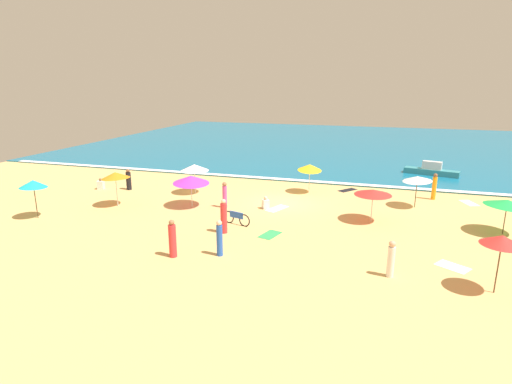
{
  "coord_description": "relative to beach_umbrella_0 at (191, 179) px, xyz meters",
  "views": [
    {
      "loc": [
        6.14,
        -25.49,
        7.77
      ],
      "look_at": [
        -1.62,
        -0.69,
        0.8
      ],
      "focal_mm": 28.98,
      "sensor_mm": 36.0,
      "label": 1
    }
  ],
  "objects": [
    {
      "name": "beachgoer_1",
      "position": [
        2.1,
        0.4,
        -0.95
      ],
      "size": [
        0.31,
        0.31,
        1.67
      ],
      "color": "#D84CA5",
      "rests_on": "ground_plane"
    },
    {
      "name": "beach_umbrella_7",
      "position": [
        15.91,
        -6.77,
        0.34
      ],
      "size": [
        2.08,
        2.08,
        2.34
      ],
      "color": "#4C3823",
      "rests_on": "ground_plane"
    },
    {
      "name": "wave_breaker_foam",
      "position": [
        5.36,
        8.79,
        -1.68
      ],
      "size": [
        57.0,
        0.7,
        0.01
      ],
      "primitive_type": "cube",
      "color": "white",
      "rests_on": "ocean_water"
    },
    {
      "name": "parked_bicycle",
      "position": [
        3.89,
        -2.37,
        -1.4
      ],
      "size": [
        1.76,
        0.57,
        0.76
      ],
      "color": "black",
      "rests_on": "ground_plane"
    },
    {
      "name": "beach_umbrella_0",
      "position": [
        0.0,
        0.0,
        0.0
      ],
      "size": [
        3.24,
        3.25,
        2.11
      ],
      "color": "silver",
      "rests_on": "ground_plane"
    },
    {
      "name": "beachgoer_6",
      "position": [
        -6.35,
        2.5,
        -1.05
      ],
      "size": [
        0.48,
        0.48,
        1.56
      ],
      "color": "black",
      "rests_on": "ground_plane"
    },
    {
      "name": "beachgoer_3",
      "position": [
        4.64,
        -6.65,
        -0.94
      ],
      "size": [
        0.35,
        0.35,
        1.72
      ],
      "color": "blue",
      "rests_on": "ground_plane"
    },
    {
      "name": "beach_umbrella_4",
      "position": [
        -4.63,
        -1.33,
        0.24
      ],
      "size": [
        2.27,
        2.26,
        2.28
      ],
      "color": "silver",
      "rests_on": "ground_plane"
    },
    {
      "name": "small_boat_0",
      "position": [
        15.49,
        14.18,
        -1.31
      ],
      "size": [
        4.47,
        1.99,
        1.15
      ],
      "color": "teal",
      "rests_on": "ocean_water"
    },
    {
      "name": "ground_plane",
      "position": [
        5.36,
        2.49,
        -1.78
      ],
      "size": [
        60.0,
        60.0,
        0.0
      ],
      "primitive_type": "plane",
      "color": "#E5B26B"
    },
    {
      "name": "beachgoer_0",
      "position": [
        14.94,
        6.41,
        -0.89
      ],
      "size": [
        0.36,
        0.36,
        1.81
      ],
      "color": "orange",
      "rests_on": "ground_plane"
    },
    {
      "name": "beach_umbrella_1",
      "position": [
        17.82,
        0.43,
        -0.1
      ],
      "size": [
        2.88,
        2.87,
        1.94
      ],
      "color": "#4C3823",
      "rests_on": "ground_plane"
    },
    {
      "name": "beach_towel_2",
      "position": [
        5.34,
        1.18,
        -1.77
      ],
      "size": [
        1.29,
        1.82,
        0.01
      ],
      "color": "white",
      "rests_on": "ground_plane"
    },
    {
      "name": "beach_towel_4",
      "position": [
        9.16,
        7.16,
        -1.77
      ],
      "size": [
        1.43,
        1.6,
        0.01
      ],
      "color": "black",
      "rests_on": "ground_plane"
    },
    {
      "name": "beach_umbrella_6",
      "position": [
        11.09,
        0.41,
        -0.05
      ],
      "size": [
        2.28,
        2.28,
        1.9
      ],
      "color": "silver",
      "rests_on": "ground_plane"
    },
    {
      "name": "beachgoer_7",
      "position": [
        2.65,
        -7.41,
        -0.94
      ],
      "size": [
        0.47,
        0.47,
        1.78
      ],
      "color": "red",
      "rests_on": "ground_plane"
    },
    {
      "name": "beach_umbrella_2",
      "position": [
        -1.19,
        3.0,
        0.1
      ],
      "size": [
        2.51,
        2.52,
        2.13
      ],
      "color": "silver",
      "rests_on": "ground_plane"
    },
    {
      "name": "beachgoer_9",
      "position": [
        3.72,
        -3.83,
        -0.9
      ],
      "size": [
        0.35,
        0.35,
        1.85
      ],
      "color": "red",
      "rests_on": "ground_plane"
    },
    {
      "name": "ocean_water",
      "position": [
        5.36,
        30.49,
        -1.73
      ],
      "size": [
        60.0,
        44.0,
        0.1
      ],
      "primitive_type": "cube",
      "color": "#146B93",
      "rests_on": "ground_plane"
    },
    {
      "name": "beach_towel_3",
      "position": [
        14.73,
        -4.77,
        -1.77
      ],
      "size": [
        1.57,
        1.43,
        0.01
      ],
      "color": "white",
      "rests_on": "ground_plane"
    },
    {
      "name": "beach_towel_1",
      "position": [
        6.14,
        -3.41,
        -1.77
      ],
      "size": [
        1.11,
        1.53,
        0.01
      ],
      "color": "green",
      "rests_on": "ground_plane"
    },
    {
      "name": "beach_umbrella_3",
      "position": [
        6.56,
        5.58,
        0.09
      ],
      "size": [
        2.27,
        2.28,
        2.19
      ],
      "color": "silver",
      "rests_on": "ground_plane"
    },
    {
      "name": "beachgoer_4",
      "position": [
        4.63,
        0.97,
        -1.44
      ],
      "size": [
        0.54,
        0.54,
        0.81
      ],
      "color": "white",
      "rests_on": "ground_plane"
    },
    {
      "name": "beach_towel_0",
      "position": [
        17.14,
        6.15,
        -1.77
      ],
      "size": [
        1.19,
        1.61,
        0.01
      ],
      "color": "white",
      "rests_on": "ground_plane"
    },
    {
      "name": "beachgoer_2",
      "position": [
        -8.44,
        2.0,
        -1.44
      ],
      "size": [
        0.55,
        0.55,
        0.83
      ],
      "color": "white",
      "rests_on": "ground_plane"
    },
    {
      "name": "beach_umbrella_5",
      "position": [
        13.65,
        4.07,
        0.09
      ],
      "size": [
        2.49,
        2.48,
        2.11
      ],
      "color": "#4C3823",
      "rests_on": "ground_plane"
    },
    {
      "name": "beach_umbrella_8",
      "position": [
        -7.64,
        -4.82,
        0.29
      ],
      "size": [
        2.16,
        2.16,
        2.33
      ],
      "color": "#4C3823",
      "rests_on": "ground_plane"
    },
    {
      "name": "beachgoer_8",
      "position": [
        12.12,
        -6.55,
        -1.01
      ],
      "size": [
        0.41,
        0.41,
        1.57
      ],
      "color": "white",
      "rests_on": "ground_plane"
    }
  ]
}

